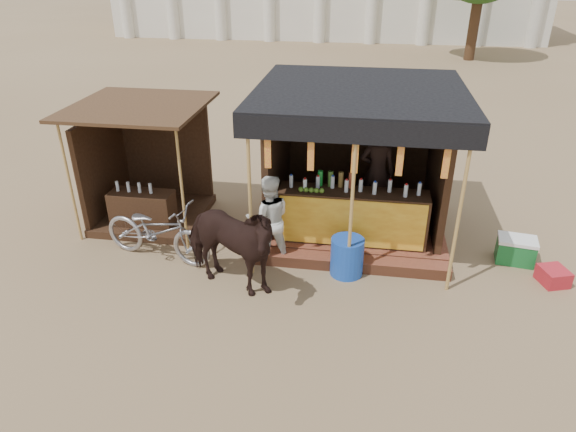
# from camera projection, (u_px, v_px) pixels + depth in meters

# --- Properties ---
(ground) EXTENTS (120.00, 120.00, 0.00)m
(ground) POSITION_uv_depth(u_px,v_px,m) (271.00, 336.00, 7.28)
(ground) COLOR #846B4C
(ground) RESTS_ON ground
(main_stall) EXTENTS (3.60, 3.61, 2.78)m
(main_stall) POSITION_uv_depth(u_px,v_px,m) (356.00, 181.00, 9.62)
(main_stall) COLOR brown
(main_stall) RESTS_ON ground
(secondary_stall) EXTENTS (2.40, 2.40, 2.38)m
(secondary_stall) POSITION_uv_depth(u_px,v_px,m) (143.00, 178.00, 10.17)
(secondary_stall) COLOR #372214
(secondary_stall) RESTS_ON ground
(cow) EXTENTS (2.07, 1.50, 1.59)m
(cow) POSITION_uv_depth(u_px,v_px,m) (228.00, 246.00, 7.95)
(cow) COLOR black
(cow) RESTS_ON ground
(motorbike) EXTENTS (2.18, 1.16, 1.09)m
(motorbike) POSITION_uv_depth(u_px,v_px,m) (157.00, 231.00, 8.90)
(motorbike) COLOR #9D9DA5
(motorbike) RESTS_ON ground
(bystander) EXTENTS (0.92, 0.80, 1.60)m
(bystander) POSITION_uv_depth(u_px,v_px,m) (269.00, 219.00, 8.73)
(bystander) COLOR silver
(bystander) RESTS_ON ground
(blue_barrel) EXTENTS (0.57, 0.57, 0.66)m
(blue_barrel) POSITION_uv_depth(u_px,v_px,m) (347.00, 257.00, 8.55)
(blue_barrel) COLOR #1746B3
(blue_barrel) RESTS_ON ground
(red_crate) EXTENTS (0.52, 0.54, 0.27)m
(red_crate) POSITION_uv_depth(u_px,v_px,m) (553.00, 276.00, 8.38)
(red_crate) COLOR #AA1C26
(red_crate) RESTS_ON ground
(cooler) EXTENTS (0.70, 0.53, 0.46)m
(cooler) POSITION_uv_depth(u_px,v_px,m) (516.00, 250.00, 8.93)
(cooler) COLOR #16652A
(cooler) RESTS_ON ground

